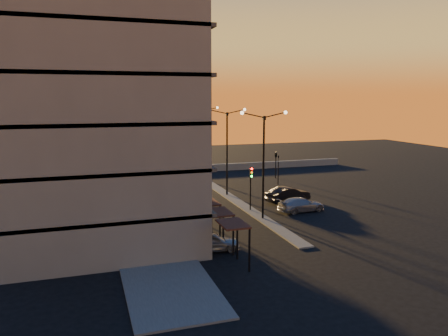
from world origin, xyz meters
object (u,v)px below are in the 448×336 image
at_px(car_sedan, 288,195).
at_px(car_hatchback, 212,242).
at_px(streetlamp_mid, 227,145).
at_px(car_wagon, 301,205).
at_px(traffic_light_main, 251,181).

bearing_deg(car_sedan, car_hatchback, 121.12).
bearing_deg(streetlamp_mid, car_hatchback, -111.72).
bearing_deg(car_wagon, car_sedan, -13.51).
distance_m(car_hatchback, car_wagon, 13.43).
xyz_separation_m(car_sedan, car_wagon, (-0.50, -3.78, -0.12)).
distance_m(traffic_light_main, car_sedan, 5.89).
bearing_deg(car_sedan, traffic_light_main, 100.82).
xyz_separation_m(car_hatchback, car_wagon, (11.00, 7.71, 0.02)).
relative_size(streetlamp_mid, traffic_light_main, 2.24).
bearing_deg(traffic_light_main, car_wagon, -18.25).
relative_size(streetlamp_mid, car_wagon, 2.07).
height_order(streetlamp_mid, car_sedan, streetlamp_mid).
height_order(traffic_light_main, car_sedan, traffic_light_main).
bearing_deg(car_hatchback, car_wagon, -46.67).
bearing_deg(car_wagon, car_hatchback, 119.05).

